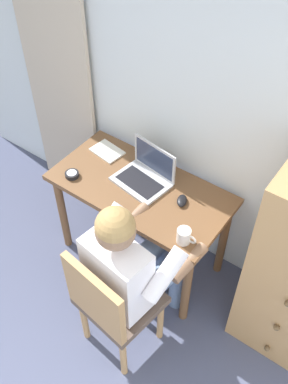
% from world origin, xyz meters
% --- Properties ---
extents(wall_back, '(4.80, 0.05, 2.50)m').
position_xyz_m(wall_back, '(0.00, 2.20, 1.25)').
color(wall_back, silver).
rests_on(wall_back, ground_plane).
extents(curtain_panel, '(0.61, 0.03, 2.15)m').
position_xyz_m(curtain_panel, '(-1.39, 2.13, 1.07)').
color(curtain_panel, '#BCAD99').
rests_on(curtain_panel, ground_plane).
extents(desk, '(1.15, 0.58, 0.73)m').
position_xyz_m(desk, '(-0.46, 1.84, 0.61)').
color(desk, brown).
rests_on(desk, ground_plane).
extents(chair, '(0.47, 0.45, 0.89)m').
position_xyz_m(chair, '(-0.19, 1.20, 0.50)').
color(chair, brown).
rests_on(chair, ground_plane).
extents(person_seated, '(0.58, 0.62, 1.21)m').
position_xyz_m(person_seated, '(-0.17, 1.38, 0.68)').
color(person_seated, '#6B84AD').
rests_on(person_seated, ground_plane).
extents(laptop, '(0.37, 0.30, 0.24)m').
position_xyz_m(laptop, '(-0.48, 1.91, 0.78)').
color(laptop, '#B7BABF').
rests_on(laptop, desk).
extents(computer_mouse, '(0.10, 0.12, 0.03)m').
position_xyz_m(computer_mouse, '(-0.18, 1.88, 0.75)').
color(computer_mouse, black).
rests_on(computer_mouse, desk).
extents(desk_clock, '(0.09, 0.09, 0.03)m').
position_xyz_m(desk_clock, '(-0.88, 1.66, 0.75)').
color(desk_clock, black).
rests_on(desk_clock, desk).
extents(notebook_pad, '(0.23, 0.18, 0.01)m').
position_xyz_m(notebook_pad, '(-0.85, 1.98, 0.74)').
color(notebook_pad, silver).
rests_on(notebook_pad, desk).
extents(coffee_mug, '(0.12, 0.08, 0.09)m').
position_xyz_m(coffee_mug, '(-0.02, 1.64, 0.78)').
color(coffee_mug, silver).
rests_on(coffee_mug, desk).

